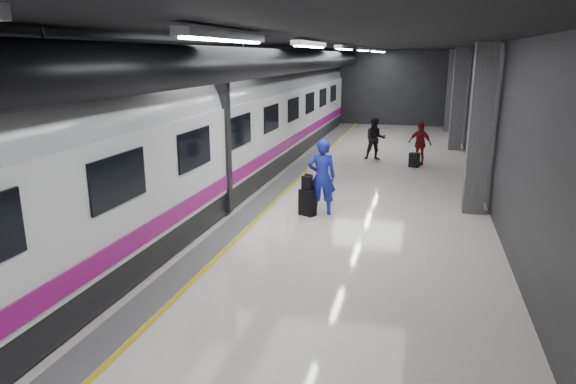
% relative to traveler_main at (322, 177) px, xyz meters
% --- Properties ---
extents(ground, '(40.00, 40.00, 0.00)m').
position_rel_traveler_main_xyz_m(ground, '(-0.58, -0.72, -1.02)').
color(ground, white).
rests_on(ground, ground).
extents(platform_hall, '(10.02, 40.02, 4.51)m').
position_rel_traveler_main_xyz_m(platform_hall, '(-0.87, 0.24, 2.51)').
color(platform_hall, black).
rests_on(platform_hall, ground).
extents(train, '(3.05, 38.00, 4.05)m').
position_rel_traveler_main_xyz_m(train, '(-3.83, -0.72, 1.04)').
color(train, black).
rests_on(train, ground).
extents(traveler_main, '(0.86, 0.68, 2.05)m').
position_rel_traveler_main_xyz_m(traveler_main, '(0.00, 0.00, 0.00)').
color(traveler_main, '#221AC7').
rests_on(traveler_main, ground).
extents(suitcase_main, '(0.51, 0.43, 0.70)m').
position_rel_traveler_main_xyz_m(suitcase_main, '(-0.34, -0.19, -0.67)').
color(suitcase_main, black).
rests_on(suitcase_main, ground).
extents(shoulder_bag, '(0.31, 0.24, 0.36)m').
position_rel_traveler_main_xyz_m(shoulder_bag, '(-0.36, -0.19, -0.14)').
color(shoulder_bag, black).
rests_on(shoulder_bag, suitcase_main).
extents(traveler_far_a, '(0.95, 0.81, 1.74)m').
position_rel_traveler_main_xyz_m(traveler_far_a, '(0.67, 7.92, -0.15)').
color(traveler_far_a, black).
rests_on(traveler_far_a, ground).
extents(traveler_far_b, '(1.05, 0.81, 1.65)m').
position_rel_traveler_main_xyz_m(traveler_far_b, '(2.44, 7.48, -0.20)').
color(traveler_far_b, maroon).
rests_on(traveler_far_b, ground).
extents(suitcase_far, '(0.43, 0.34, 0.56)m').
position_rel_traveler_main_xyz_m(suitcase_far, '(2.29, 6.85, -0.75)').
color(suitcase_far, black).
rests_on(suitcase_far, ground).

